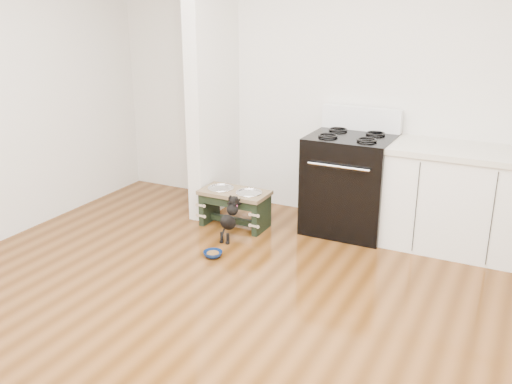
% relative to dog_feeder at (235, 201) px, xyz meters
% --- Properties ---
extents(ground, '(5.00, 5.00, 0.00)m').
position_rel_dog_feeder_xyz_m(ground, '(0.75, -1.75, -0.26)').
color(ground, '#48270C').
rests_on(ground, ground).
extents(room_shell, '(5.00, 5.00, 5.00)m').
position_rel_dog_feeder_xyz_m(room_shell, '(0.75, -1.75, 1.36)').
color(room_shell, silver).
rests_on(room_shell, ground).
extents(partition_wall, '(0.15, 0.80, 2.70)m').
position_rel_dog_feeder_xyz_m(partition_wall, '(-0.42, 0.35, 1.09)').
color(partition_wall, silver).
rests_on(partition_wall, ground).
extents(oven_range, '(0.76, 0.69, 1.14)m').
position_rel_dog_feeder_xyz_m(oven_range, '(1.00, 0.41, 0.22)').
color(oven_range, black).
rests_on(oven_range, ground).
extents(cabinet_run, '(1.24, 0.64, 0.91)m').
position_rel_dog_feeder_xyz_m(cabinet_run, '(1.98, 0.43, 0.20)').
color(cabinet_run, white).
rests_on(cabinet_run, ground).
extents(dog_feeder, '(0.66, 0.35, 0.38)m').
position_rel_dog_feeder_xyz_m(dog_feeder, '(0.00, 0.00, 0.00)').
color(dog_feeder, black).
rests_on(dog_feeder, ground).
extents(puppy, '(0.12, 0.34, 0.40)m').
position_rel_dog_feeder_xyz_m(puppy, '(0.12, -0.30, -0.04)').
color(puppy, black).
rests_on(puppy, ground).
extents(floor_bowl, '(0.21, 0.21, 0.05)m').
position_rel_dog_feeder_xyz_m(floor_bowl, '(0.17, -0.70, -0.23)').
color(floor_bowl, '#0B2052').
rests_on(floor_bowl, ground).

